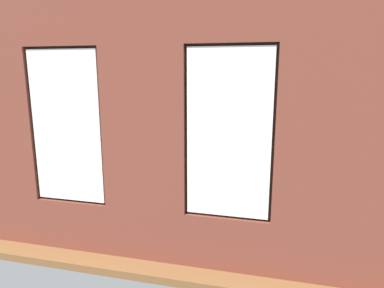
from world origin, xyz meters
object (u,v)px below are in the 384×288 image
tv_flatscreen (81,137)px  potted_plant_by_left_couch (287,164)px  remote_gray (191,169)px  media_console (83,166)px  potted_plant_foreground_right (137,127)px  remote_silver (171,169)px  potted_plant_near_tv (80,161)px  coffee_table (191,172)px  potted_plant_mid_room_small (252,158)px  potted_plant_corner_near_left (311,134)px  couch_by_window (122,208)px  candle_jar (185,165)px  couch_left (311,183)px  table_plant_small (194,165)px  cup_ceramic (210,166)px  potted_plant_between_couches (214,189)px

tv_flatscreen → potted_plant_by_left_couch: size_ratio=2.47×
remote_gray → media_console: (2.45, -0.14, -0.16)m
tv_flatscreen → potted_plant_foreground_right: size_ratio=0.76×
remote_silver → potted_plant_foreground_right: size_ratio=0.12×
remote_gray → potted_plant_near_tv: (1.90, 0.82, 0.25)m
coffee_table → potted_plant_mid_room_small: (-1.07, -1.28, 0.02)m
remote_silver → potted_plant_corner_near_left: size_ratio=0.11×
potted_plant_near_tv → couch_by_window: bearing=141.6°
potted_plant_corner_near_left → potted_plant_near_tv: bearing=37.3°
potted_plant_foreground_right → potted_plant_by_left_couch: 4.15m
candle_jar → remote_gray: bearing=145.2°
remote_silver → potted_plant_foreground_right: potted_plant_foreground_right is taller
couch_by_window → couch_left: bearing=-145.8°
potted_plant_by_left_couch → potted_plant_mid_room_small: (0.77, 0.16, 0.13)m
potted_plant_foreground_right → potted_plant_corner_near_left: 4.55m
potted_plant_mid_room_small → table_plant_small: bearing=55.3°
table_plant_small → candle_jar: bearing=-43.7°
cup_ceramic → potted_plant_by_left_couch: bearing=-139.3°
remote_gray → tv_flatscreen: (2.45, -0.14, 0.50)m
coffee_table → candle_jar: bearing=-34.8°
cup_ceramic → potted_plant_by_left_couch: (-1.50, -1.29, -0.20)m
couch_by_window → media_console: couch_by_window is taller
potted_plant_by_left_couch → potted_plant_near_tv: bearing=31.2°
potted_plant_foreground_right → potted_plant_corner_near_left: size_ratio=0.98×
cup_ceramic → potted_plant_mid_room_small: bearing=-122.8°
couch_by_window → table_plant_small: 1.88m
coffee_table → potted_plant_foreground_right: 3.26m
coffee_table → media_console: bearing=-3.2°
remote_gray → potted_plant_by_left_couch: bearing=36.0°
candle_jar → tv_flatscreen: bearing=-0.8°
potted_plant_between_couches → coffee_table: bearing=-66.6°
candle_jar → potted_plant_foreground_right: size_ratio=0.07×
remote_silver → potted_plant_between_couches: potted_plant_between_couches is taller
couch_by_window → table_plant_small: couch_by_window is taller
coffee_table → potted_plant_corner_near_left: bearing=-134.4°
remote_gray → potted_plant_foreground_right: potted_plant_foreground_right is taller
remote_gray → potted_plant_between_couches: potted_plant_between_couches is taller
coffee_table → potted_plant_corner_near_left: (-2.40, -2.45, 0.42)m
candle_jar → table_plant_small: size_ratio=0.40×
remote_gray → remote_silver: (0.38, 0.13, 0.00)m
remote_gray → cup_ceramic: bearing=21.8°
couch_left → remote_silver: size_ratio=11.17×
couch_by_window → potted_plant_mid_room_small: (-1.65, -3.15, 0.07)m
potted_plant_near_tv → potted_plant_mid_room_small: potted_plant_near_tv is taller
table_plant_small → potted_plant_corner_near_left: size_ratio=0.18×
potted_plant_by_left_couch → potted_plant_corner_near_left: size_ratio=0.30×
coffee_table → remote_gray: bearing=0.0°
candle_jar → remote_silver: bearing=47.5°
tv_flatscreen → table_plant_small: bearing=174.0°
potted_plant_mid_room_small → potted_plant_corner_near_left: size_ratio=0.42×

